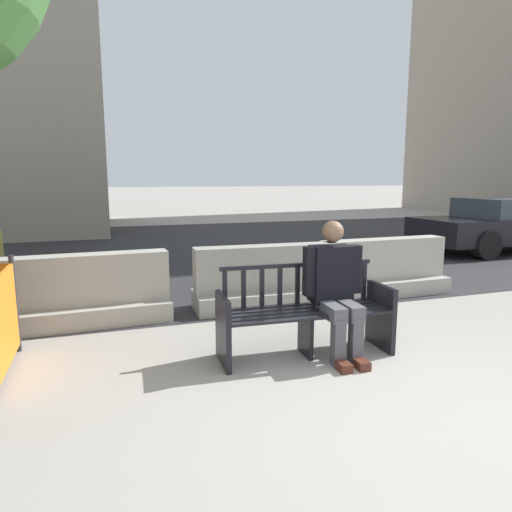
% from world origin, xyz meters
% --- Properties ---
extents(ground_plane, '(200.00, 200.00, 0.00)m').
position_xyz_m(ground_plane, '(0.00, 0.00, 0.00)').
color(ground_plane, gray).
extents(street_asphalt, '(120.00, 12.00, 0.01)m').
position_xyz_m(street_asphalt, '(0.00, 8.70, 0.00)').
color(street_asphalt, '#28282B').
rests_on(street_asphalt, ground).
extents(street_bench, '(1.72, 0.62, 0.88)m').
position_xyz_m(street_bench, '(-0.30, 1.38, 0.40)').
color(street_bench, black).
rests_on(street_bench, ground).
extents(seated_person, '(0.59, 0.74, 1.31)m').
position_xyz_m(seated_person, '(-0.02, 1.31, 0.69)').
color(seated_person, black).
rests_on(seated_person, ground).
extents(jersey_barrier_centre, '(2.02, 0.75, 0.84)m').
position_xyz_m(jersey_barrier_centre, '(-0.04, 3.11, 0.34)').
color(jersey_barrier_centre, gray).
rests_on(jersey_barrier_centre, ground).
extents(jersey_barrier_left, '(2.03, 0.77, 0.84)m').
position_xyz_m(jersey_barrier_left, '(-2.38, 3.11, 0.34)').
color(jersey_barrier_left, '#9E998E').
rests_on(jersey_barrier_left, ground).
extents(jersey_barrier_right, '(2.02, 0.73, 0.84)m').
position_xyz_m(jersey_barrier_right, '(1.82, 3.20, 0.34)').
color(jersey_barrier_right, '#9E998E').
rests_on(jersey_barrier_right, ground).
extents(car_sedan_mid, '(4.54, 1.86, 1.27)m').
position_xyz_m(car_sedan_mid, '(7.10, 5.81, 0.66)').
color(car_sedan_mid, black).
rests_on(car_sedan_mid, ground).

